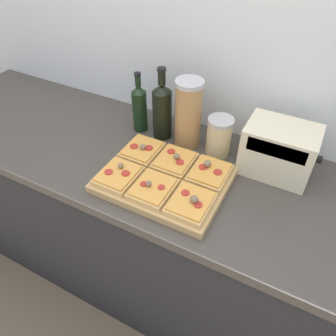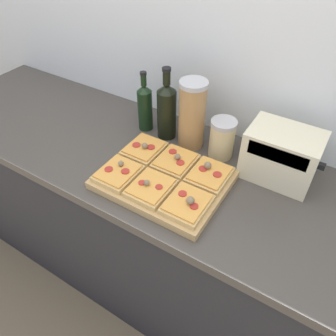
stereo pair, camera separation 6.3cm
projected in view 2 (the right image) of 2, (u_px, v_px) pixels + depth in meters
The scene contains 14 objects.
wall_back at pixel (228, 61), 1.31m from camera, with size 6.00×0.06×2.50m.
kitchen_counter at pixel (179, 240), 1.61m from camera, with size 2.63×0.67×0.94m.
cutting_board at pixel (164, 180), 1.23m from camera, with size 0.46×0.36×0.03m, color tan.
pizza_slice_back_left at pixel (144, 149), 1.32m from camera, with size 0.14×0.16×0.05m.
pizza_slice_back_center at pixel (176, 161), 1.26m from camera, with size 0.14×0.16×0.05m.
pizza_slice_back_right at pixel (210, 175), 1.21m from camera, with size 0.14×0.16×0.06m.
pizza_slice_front_left at pixel (118, 173), 1.21m from camera, with size 0.14×0.16×0.05m.
pizza_slice_front_center at pixel (151, 188), 1.15m from camera, with size 0.14×0.16×0.05m.
pizza_slice_front_right at pixel (187, 204), 1.10m from camera, with size 0.14×0.16×0.06m.
olive_oil_bottle at pixel (145, 106), 1.44m from camera, with size 0.06×0.06×0.27m.
wine_bottle at pixel (167, 110), 1.38m from camera, with size 0.08×0.08×0.32m.
grain_jar_tall at pixel (192, 115), 1.32m from camera, with size 0.11×0.11×0.29m.
grain_jar_short at pixel (222, 138), 1.31m from camera, with size 0.10×0.10×0.17m.
toaster_oven at pixel (281, 155), 1.20m from camera, with size 0.28×0.18×0.20m.
Camera 2 is at (0.46, -0.53, 1.80)m, focal length 35.00 mm.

